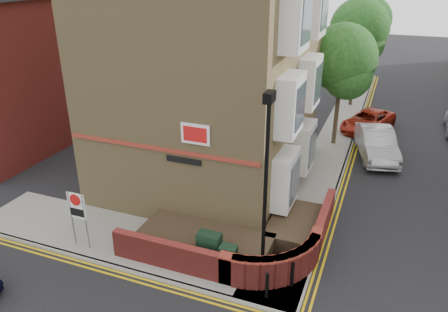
% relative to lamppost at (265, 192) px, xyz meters
% --- Properties ---
extents(ground, '(120.00, 120.00, 0.00)m').
position_rel_lamppost_xyz_m(ground, '(-1.60, -1.20, -3.34)').
color(ground, black).
rests_on(ground, ground).
extents(pavement_corner, '(13.00, 3.00, 0.12)m').
position_rel_lamppost_xyz_m(pavement_corner, '(-5.10, 0.30, -3.28)').
color(pavement_corner, gray).
rests_on(pavement_corner, ground).
extents(pavement_main, '(2.00, 32.00, 0.12)m').
position_rel_lamppost_xyz_m(pavement_main, '(0.40, 14.80, -3.28)').
color(pavement_main, gray).
rests_on(pavement_main, ground).
extents(kerb_side, '(13.00, 0.15, 0.12)m').
position_rel_lamppost_xyz_m(kerb_side, '(-5.10, -1.20, -3.28)').
color(kerb_side, gray).
rests_on(kerb_side, ground).
extents(kerb_main_near, '(0.15, 32.00, 0.12)m').
position_rel_lamppost_xyz_m(kerb_main_near, '(1.40, 14.80, -3.28)').
color(kerb_main_near, gray).
rests_on(kerb_main_near, ground).
extents(yellow_lines_side, '(13.00, 0.28, 0.01)m').
position_rel_lamppost_xyz_m(yellow_lines_side, '(-5.10, -1.45, -3.34)').
color(yellow_lines_side, gold).
rests_on(yellow_lines_side, ground).
extents(yellow_lines_main, '(0.28, 32.00, 0.01)m').
position_rel_lamppost_xyz_m(yellow_lines_main, '(1.65, 14.80, -3.34)').
color(yellow_lines_main, gold).
rests_on(yellow_lines_main, ground).
extents(corner_building, '(8.95, 10.40, 13.60)m').
position_rel_lamppost_xyz_m(corner_building, '(-4.44, 6.80, 2.88)').
color(corner_building, olive).
rests_on(corner_building, ground).
extents(garden_wall, '(6.80, 6.00, 1.20)m').
position_rel_lamppost_xyz_m(garden_wall, '(-1.60, 1.30, -3.34)').
color(garden_wall, maroon).
rests_on(garden_wall, ground).
extents(lamppost, '(0.25, 0.50, 6.30)m').
position_rel_lamppost_xyz_m(lamppost, '(0.00, 0.00, 0.00)').
color(lamppost, black).
rests_on(lamppost, pavement_corner).
extents(utility_cabinet_large, '(0.80, 0.45, 1.20)m').
position_rel_lamppost_xyz_m(utility_cabinet_large, '(-1.90, 0.10, -2.62)').
color(utility_cabinet_large, black).
rests_on(utility_cabinet_large, pavement_corner).
extents(utility_cabinet_small, '(0.55, 0.40, 1.10)m').
position_rel_lamppost_xyz_m(utility_cabinet_small, '(-1.10, -0.20, -2.67)').
color(utility_cabinet_small, black).
rests_on(utility_cabinet_small, pavement_corner).
extents(bollard_near, '(0.11, 0.11, 0.90)m').
position_rel_lamppost_xyz_m(bollard_near, '(0.40, -0.80, -2.77)').
color(bollard_near, black).
rests_on(bollard_near, pavement_corner).
extents(bollard_far, '(0.11, 0.11, 0.90)m').
position_rel_lamppost_xyz_m(bollard_far, '(1.00, -0.00, -2.77)').
color(bollard_far, black).
rests_on(bollard_far, pavement_corner).
extents(zone_sign, '(0.72, 0.07, 2.20)m').
position_rel_lamppost_xyz_m(zone_sign, '(-6.60, -0.70, -1.70)').
color(zone_sign, slate).
rests_on(zone_sign, pavement_corner).
extents(side_building, '(6.40, 10.40, 9.00)m').
position_rel_lamppost_xyz_m(side_building, '(-16.60, 6.80, 1.20)').
color(side_building, maroon).
rests_on(side_building, ground).
extents(tree_near, '(3.64, 3.65, 6.70)m').
position_rel_lamppost_xyz_m(tree_near, '(0.40, 12.85, 1.36)').
color(tree_near, '#382B1E').
rests_on(tree_near, pavement_main).
extents(tree_mid, '(4.03, 4.03, 7.42)m').
position_rel_lamppost_xyz_m(tree_mid, '(0.40, 20.85, 1.85)').
color(tree_mid, '#382B1E').
rests_on(tree_mid, pavement_main).
extents(tree_far, '(3.81, 3.81, 7.00)m').
position_rel_lamppost_xyz_m(tree_far, '(0.40, 28.85, 1.57)').
color(tree_far, '#382B1E').
rests_on(tree_far, pavement_main).
extents(traffic_light_assembly, '(0.20, 0.16, 4.20)m').
position_rel_lamppost_xyz_m(traffic_light_assembly, '(0.80, 23.80, -0.56)').
color(traffic_light_assembly, black).
rests_on(traffic_light_assembly, pavement_main).
extents(silver_car_near, '(2.78, 5.01, 1.56)m').
position_rel_lamppost_xyz_m(silver_car_near, '(2.75, 11.89, -2.56)').
color(silver_car_near, '#9A9BA1').
rests_on(silver_car_near, ground).
extents(red_car_main, '(3.46, 4.90, 1.24)m').
position_rel_lamppost_xyz_m(red_car_main, '(2.00, 15.95, -2.72)').
color(red_car_main, maroon).
rests_on(red_car_main, ground).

